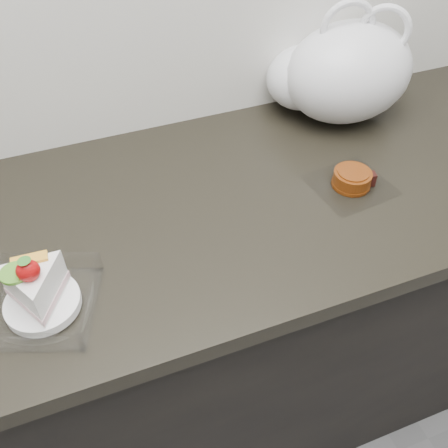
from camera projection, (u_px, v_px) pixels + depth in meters
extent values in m
cube|color=black|center=(186.00, 338.00, 1.34)|extent=(2.00, 0.60, 0.86)
cube|color=black|center=(175.00, 219.00, 1.03)|extent=(2.04, 0.64, 0.04)
cube|color=white|center=(45.00, 307.00, 0.84)|extent=(0.22, 0.22, 0.00)
cylinder|color=white|center=(43.00, 303.00, 0.84)|extent=(0.13, 0.13, 0.02)
ellipsoid|color=red|center=(28.00, 271.00, 0.76)|extent=(0.04, 0.03, 0.04)
cone|color=#2D7223|center=(25.00, 263.00, 0.75)|extent=(0.02, 0.02, 0.01)
cylinder|color=#509A2C|center=(14.00, 273.00, 0.77)|extent=(0.05, 0.05, 0.01)
cube|color=gold|center=(29.00, 259.00, 0.79)|extent=(0.06, 0.02, 0.01)
cube|color=white|center=(350.00, 185.00, 1.07)|extent=(0.18, 0.17, 0.00)
cylinder|color=maroon|center=(352.00, 179.00, 1.06)|extent=(0.10, 0.10, 0.03)
cylinder|color=maroon|center=(351.00, 184.00, 1.07)|extent=(0.10, 0.10, 0.01)
cylinder|color=maroon|center=(354.00, 172.00, 1.05)|extent=(0.08, 0.08, 0.00)
cube|color=black|center=(370.00, 179.00, 1.06)|extent=(0.03, 0.02, 0.03)
ellipsoid|color=silver|center=(348.00, 73.00, 1.18)|extent=(0.38, 0.35, 0.24)
ellipsoid|color=silver|center=(303.00, 78.00, 1.22)|extent=(0.23, 0.22, 0.15)
torus|color=silver|center=(348.00, 28.00, 1.11)|extent=(0.13, 0.04, 0.13)
torus|color=silver|center=(384.00, 30.00, 1.11)|extent=(0.11, 0.08, 0.12)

